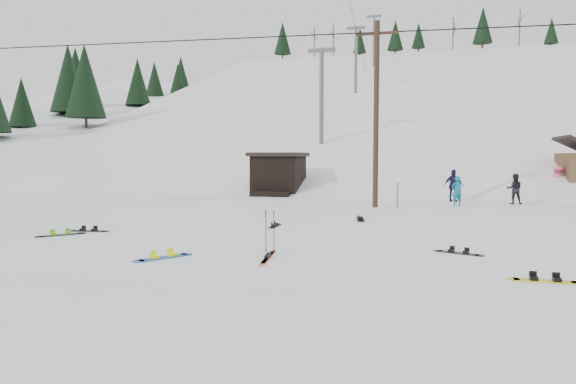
# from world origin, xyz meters

# --- Properties ---
(ground) EXTENTS (200.00, 200.00, 0.00)m
(ground) POSITION_xyz_m (0.00, 0.00, 0.00)
(ground) COLOR white
(ground) RESTS_ON ground
(ski_slope) EXTENTS (60.00, 85.24, 65.97)m
(ski_slope) POSITION_xyz_m (0.00, 55.00, -12.00)
(ski_slope) COLOR white
(ski_slope) RESTS_ON ground
(ridge_left) EXTENTS (47.54, 95.03, 58.38)m
(ridge_left) POSITION_xyz_m (-36.00, 48.00, -11.00)
(ridge_left) COLOR white
(ridge_left) RESTS_ON ground
(treeline_left) EXTENTS (20.00, 64.00, 10.00)m
(treeline_left) POSITION_xyz_m (-34.00, 40.00, 0.00)
(treeline_left) COLOR black
(treeline_left) RESTS_ON ground
(treeline_crest) EXTENTS (50.00, 6.00, 10.00)m
(treeline_crest) POSITION_xyz_m (0.00, 86.00, 0.00)
(treeline_crest) COLOR black
(treeline_crest) RESTS_ON ski_slope
(utility_pole) EXTENTS (2.00, 0.26, 9.00)m
(utility_pole) POSITION_xyz_m (2.00, 14.00, 4.68)
(utility_pole) COLOR #3A2819
(utility_pole) RESTS_ON ground
(trail_sign) EXTENTS (0.50, 0.09, 1.85)m
(trail_sign) POSITION_xyz_m (3.10, 13.58, 1.27)
(trail_sign) COLOR #595B60
(trail_sign) RESTS_ON ground
(lift_hut) EXTENTS (3.40, 4.10, 2.75)m
(lift_hut) POSITION_xyz_m (-5.00, 20.94, 1.36)
(lift_hut) COLOR black
(lift_hut) RESTS_ON ground
(lift_tower_near) EXTENTS (2.20, 0.36, 8.00)m
(lift_tower_near) POSITION_xyz_m (-4.00, 30.00, 7.86)
(lift_tower_near) COLOR #595B60
(lift_tower_near) RESTS_ON ski_slope
(lift_tower_mid) EXTENTS (2.20, 0.36, 8.00)m
(lift_tower_mid) POSITION_xyz_m (-4.00, 50.00, 14.36)
(lift_tower_mid) COLOR #595B60
(lift_tower_mid) RESTS_ON ski_slope
(lift_tower_far) EXTENTS (2.20, 0.36, 8.00)m
(lift_tower_far) POSITION_xyz_m (-4.00, 70.00, 20.86)
(lift_tower_far) COLOR #595B60
(lift_tower_far) RESTS_ON ski_slope
(hero_snowboard) EXTENTS (1.00, 1.37, 0.11)m
(hero_snowboard) POSITION_xyz_m (-1.76, -0.14, 0.03)
(hero_snowboard) COLOR #195BA7
(hero_snowboard) RESTS_ON ground
(hero_skis) EXTENTS (0.37, 1.88, 0.10)m
(hero_skis) POSITION_xyz_m (0.72, 0.54, 0.03)
(hero_skis) COLOR red
(hero_skis) RESTS_ON ground
(ski_poles) EXTENTS (0.30, 0.08, 1.09)m
(ski_poles) POSITION_xyz_m (0.55, 1.27, 0.56)
(ski_poles) COLOR black
(ski_poles) RESTS_ON ground
(board_scatter_a) EXTENTS (1.42, 0.44, 0.10)m
(board_scatter_a) POSITION_xyz_m (-6.41, 3.25, 0.03)
(board_scatter_a) COLOR black
(board_scatter_a) RESTS_ON ground
(board_scatter_b) EXTENTS (0.29, 1.28, 0.09)m
(board_scatter_b) POSITION_xyz_m (-0.76, 6.10, 0.02)
(board_scatter_b) COLOR black
(board_scatter_b) RESTS_ON ground
(board_scatter_c) EXTENTS (1.09, 1.25, 0.11)m
(board_scatter_c) POSITION_xyz_m (-6.71, 2.27, 0.03)
(board_scatter_c) COLOR black
(board_scatter_c) RESTS_ON ground
(board_scatter_d) EXTENTS (1.22, 0.63, 0.09)m
(board_scatter_d) POSITION_xyz_m (5.29, 2.41, 0.02)
(board_scatter_d) COLOR black
(board_scatter_d) RESTS_ON ground
(board_scatter_e) EXTENTS (1.45, 0.27, 0.10)m
(board_scatter_e) POSITION_xyz_m (6.79, -0.27, 0.03)
(board_scatter_e) COLOR yellow
(board_scatter_e) RESTS_ON ground
(board_scatter_f) EXTENTS (0.52, 1.50, 0.11)m
(board_scatter_f) POSITION_xyz_m (1.95, 8.77, 0.03)
(board_scatter_f) COLOR black
(board_scatter_f) RESTS_ON ground
(skier_teal) EXTENTS (0.65, 0.56, 1.50)m
(skier_teal) POSITION_xyz_m (5.91, 15.84, 0.75)
(skier_teal) COLOR #0D6984
(skier_teal) RESTS_ON ground
(skier_dark) EXTENTS (0.81, 0.66, 1.59)m
(skier_dark) POSITION_xyz_m (8.87, 17.57, 0.80)
(skier_dark) COLOR black
(skier_dark) RESTS_ON ground
(skier_pink) EXTENTS (1.33, 0.87, 1.94)m
(skier_pink) POSITION_xyz_m (12.15, 23.11, 0.97)
(skier_pink) COLOR #F35577
(skier_pink) RESTS_ON ground
(skier_navy) EXTENTS (1.12, 0.73, 1.78)m
(skier_navy) POSITION_xyz_m (5.85, 18.21, 0.89)
(skier_navy) COLOR #1C1A42
(skier_navy) RESTS_ON ground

